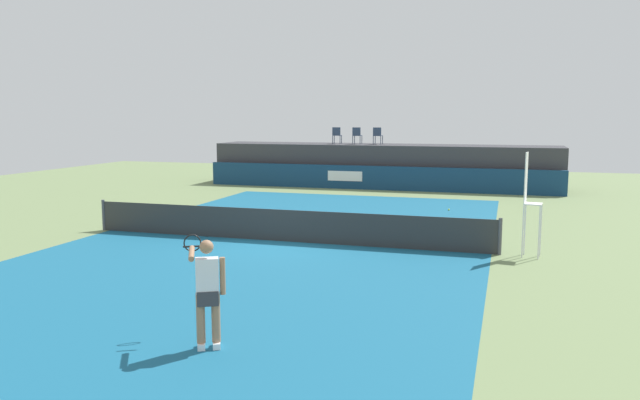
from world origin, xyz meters
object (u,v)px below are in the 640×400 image
object	(u,v)px
spectator_chair_far_left	(337,135)
spectator_chair_left	(357,135)
net_post_near	(104,215)
net_post_far	(500,236)
tennis_player	(207,290)
tennis_ball	(449,210)
spectator_chair_center	(378,135)
umpire_chair	(529,197)

from	to	relation	value
spectator_chair_far_left	spectator_chair_left	distance (m)	1.11
net_post_near	net_post_far	distance (m)	12.40
net_post_near	tennis_player	xyz separation A→B (m)	(8.03, -8.34, 0.46)
net_post_near	net_post_far	bearing A→B (deg)	0.00
tennis_ball	spectator_chair_left	bearing A→B (deg)	126.01
net_post_near	net_post_far	world-z (taller)	same
net_post_near	tennis_ball	world-z (taller)	net_post_near
spectator_chair_left	spectator_chair_center	size ratio (longest dim) A/B	1.00
net_post_far	tennis_player	world-z (taller)	tennis_player
spectator_chair_left	tennis_ball	bearing A→B (deg)	-53.99
spectator_chair_center	tennis_ball	bearing A→B (deg)	-60.06
spectator_chair_left	net_post_far	world-z (taller)	spectator_chair_left
spectator_chair_center	tennis_ball	xyz separation A→B (m)	(4.50, -7.81, -2.66)
spectator_chair_far_left	spectator_chair_left	bearing A→B (deg)	-0.52
net_post_far	tennis_player	bearing A→B (deg)	-117.65
umpire_chair	net_post_far	world-z (taller)	umpire_chair
spectator_chair_center	spectator_chair_left	bearing A→B (deg)	-173.94
umpire_chair	tennis_player	distance (m)	9.79
spectator_chair_center	umpire_chair	bearing A→B (deg)	-64.79
spectator_chair_left	tennis_player	bearing A→B (deg)	-82.15
net_post_far	tennis_player	distance (m)	9.43
net_post_near	spectator_chair_center	bearing A→B (deg)	69.09
spectator_chair_center	net_post_far	bearing A→B (deg)	-66.96
spectator_chair_left	net_post_near	distance (m)	16.12
spectator_chair_left	tennis_ball	world-z (taller)	spectator_chair_left
tennis_ball	net_post_far	bearing A→B (deg)	-74.93
spectator_chair_left	umpire_chair	xyz separation A→B (m)	(8.31, -15.23, -1.11)
spectator_chair_left	net_post_near	world-z (taller)	spectator_chair_left
spectator_chair_center	umpire_chair	size ratio (longest dim) A/B	0.32
net_post_near	umpire_chair	bearing A→B (deg)	0.07
spectator_chair_center	tennis_ball	distance (m)	9.40
umpire_chair	tennis_player	world-z (taller)	umpire_chair
spectator_chair_far_left	net_post_near	world-z (taller)	spectator_chair_far_left
umpire_chair	net_post_near	distance (m)	13.14
spectator_chair_center	net_post_near	distance (m)	16.59
spectator_chair_far_left	net_post_far	bearing A→B (deg)	-60.19
spectator_chair_far_left	net_post_near	size ratio (longest dim) A/B	0.89
spectator_chair_left	tennis_player	xyz separation A→B (m)	(3.25, -23.58, -1.73)
spectator_chair_left	tennis_ball	distance (m)	9.88
umpire_chair	tennis_player	xyz separation A→B (m)	(-5.06, -8.36, -0.63)
net_post_near	tennis_ball	size ratio (longest dim) A/B	14.71
spectator_chair_center	tennis_ball	world-z (taller)	spectator_chair_center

